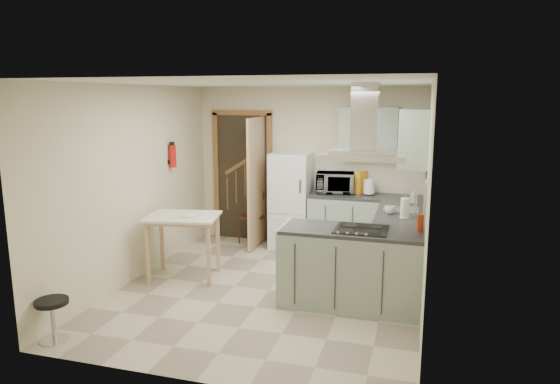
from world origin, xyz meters
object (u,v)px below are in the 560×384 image
(microwave, at_px, (335,183))
(extractor_hood, at_px, (364,156))
(fridge, at_px, (291,201))
(stool, at_px, (53,320))
(bentwood_chair, at_px, (252,217))
(drop_leaf_table, at_px, (184,247))
(peninsula, at_px, (351,268))

(microwave, bearing_deg, extractor_hood, -80.46)
(fridge, relative_size, stool, 3.53)
(bentwood_chair, bearing_deg, stool, -85.05)
(extractor_hood, xyz_separation_m, drop_leaf_table, (-2.32, 0.28, -1.30))
(fridge, relative_size, peninsula, 0.97)
(stool, relative_size, microwave, 0.75)
(stool, height_order, microwave, microwave)
(extractor_hood, distance_m, bentwood_chair, 3.13)
(drop_leaf_table, relative_size, microwave, 1.59)
(peninsula, relative_size, extractor_hood, 1.72)
(peninsula, relative_size, drop_leaf_table, 1.73)
(extractor_hood, bearing_deg, drop_leaf_table, 173.16)
(extractor_hood, height_order, bentwood_chair, extractor_hood)
(peninsula, xyz_separation_m, extractor_hood, (0.10, 0.00, 1.27))
(extractor_hood, xyz_separation_m, microwave, (-0.65, 2.06, -0.66))
(extractor_hood, bearing_deg, fridge, 123.79)
(bentwood_chair, bearing_deg, microwave, 17.10)
(bentwood_chair, relative_size, microwave, 1.54)
(peninsula, relative_size, stool, 3.65)
(fridge, xyz_separation_m, bentwood_chair, (-0.67, 0.07, -0.32))
(extractor_hood, relative_size, drop_leaf_table, 1.00)
(peninsula, relative_size, microwave, 2.74)
(fridge, xyz_separation_m, extractor_hood, (1.32, -1.98, 0.97))
(fridge, height_order, peninsula, fridge)
(microwave, bearing_deg, bentwood_chair, 172.23)
(extractor_hood, height_order, microwave, extractor_hood)
(stool, bearing_deg, fridge, 68.25)
(bentwood_chair, bearing_deg, drop_leaf_table, -83.68)
(extractor_hood, distance_m, microwave, 2.26)
(fridge, distance_m, stool, 3.93)
(fridge, relative_size, microwave, 2.65)
(stool, distance_m, microwave, 4.34)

